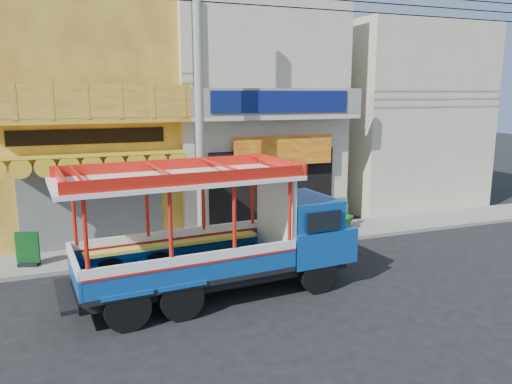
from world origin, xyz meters
TOP-DOWN VIEW (x-y plane):
  - ground at (0.00, 0.00)m, footprint 90.00×90.00m
  - sidewalk at (0.00, 4.00)m, footprint 30.00×2.00m
  - shophouse_left at (-4.00, 7.96)m, footprint 6.00×7.50m
  - shophouse_right at (2.00, 7.96)m, footprint 6.00×6.75m
  - party_pilaster at (-1.00, 4.85)m, footprint 0.35×0.30m
  - filler_building_right at (9.00, 8.00)m, footprint 6.00×6.00m
  - utility_pole at (-0.85, 3.30)m, footprint 28.00×0.26m
  - songthaew_truck at (-0.99, 0.27)m, footprint 7.10×2.82m
  - green_sign at (-5.83, 3.78)m, footprint 0.62×0.44m
  - potted_plant_b at (4.32, 4.00)m, footprint 0.79×0.78m
  - potted_plant_c at (4.05, 4.37)m, footprint 0.70×0.70m

SIDE VIEW (x-z plane):
  - ground at x=0.00m, z-range 0.00..0.00m
  - sidewalk at x=0.00m, z-range 0.00..0.12m
  - green_sign at x=-5.83m, z-range 0.04..1.01m
  - potted_plant_c at x=4.05m, z-range 0.12..1.03m
  - potted_plant_b at x=4.32m, z-range 0.12..1.24m
  - songthaew_truck at x=-0.99m, z-range -0.06..3.18m
  - filler_building_right at x=9.00m, z-range 0.00..7.60m
  - party_pilaster at x=-1.00m, z-range 0.00..8.00m
  - shophouse_right at x=2.00m, z-range -0.01..8.23m
  - shophouse_left at x=-4.00m, z-range -0.01..8.23m
  - utility_pole at x=-0.85m, z-range 0.53..9.53m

